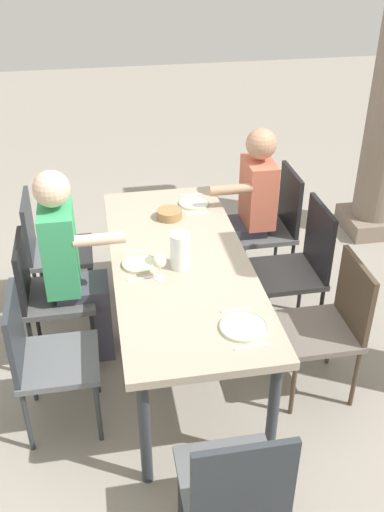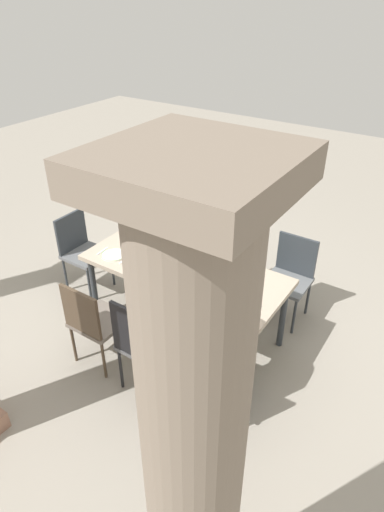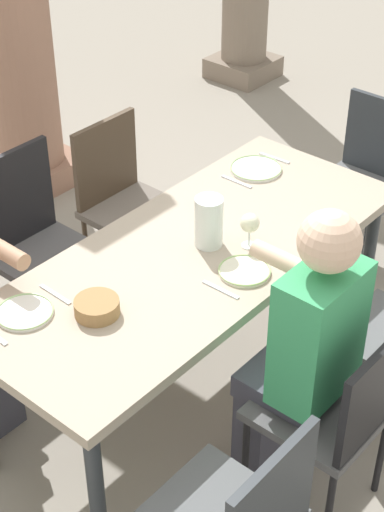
{
  "view_description": "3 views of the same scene",
  "coord_description": "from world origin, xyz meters",
  "px_view_note": "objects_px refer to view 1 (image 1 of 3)",
  "views": [
    {
      "loc": [
        2.91,
        -0.45,
        2.62
      ],
      "look_at": [
        -0.03,
        0.08,
        0.77
      ],
      "focal_mm": 40.58,
      "sensor_mm": 36.0,
      "label": 1
    },
    {
      "loc": [
        -1.99,
        2.86,
        3.07
      ],
      "look_at": [
        -0.06,
        -0.05,
        0.89
      ],
      "focal_mm": 30.86,
      "sensor_mm": 36.0,
      "label": 2
    },
    {
      "loc": [
        -2.11,
        -1.79,
        2.72
      ],
      "look_at": [
        -0.05,
        -0.03,
        0.79
      ],
      "focal_mm": 57.84,
      "sensor_mm": 36.0,
      "label": 3
    }
  ],
  "objects_px": {
    "chair_mid_south": "(46,290)",
    "bread_basket": "(169,214)",
    "wine_glass_1": "(159,262)",
    "water_pitcher": "(180,252)",
    "chair_west_north": "(273,221)",
    "chair_head_east": "(235,487)",
    "diner_woman_green": "(249,206)",
    "diner_man_white": "(72,263)",
    "chair_west_south": "(49,245)",
    "plate_0": "(194,203)",
    "chair_east_south": "(42,354)",
    "plate_1": "(139,264)",
    "plate_2": "(244,327)",
    "chair_east_north": "(332,320)",
    "chair_mid_north": "(300,263)",
    "dining_table": "(180,269)"
  },
  "relations": [
    {
      "from": "dining_table",
      "to": "wine_glass_1",
      "type": "distance_m",
      "value": 0.29
    },
    {
      "from": "chair_head_east",
      "to": "wine_glass_1",
      "type": "bearing_deg",
      "value": -173.27
    },
    {
      "from": "plate_1",
      "to": "plate_0",
      "type": "bearing_deg",
      "value": 147.77
    },
    {
      "from": "chair_mid_north",
      "to": "water_pitcher",
      "type": "xyz_separation_m",
      "value": [
        0.24,
        -0.85,
        0.32
      ]
    },
    {
      "from": "water_pitcher",
      "to": "chair_head_east",
      "type": "bearing_deg",
      "value": 0.47
    },
    {
      "from": "chair_west_north",
      "to": "bread_basket",
      "type": "height_order",
      "value": "chair_west_north"
    },
    {
      "from": "dining_table",
      "to": "diner_man_white",
      "type": "height_order",
      "value": "diner_man_white"
    },
    {
      "from": "chair_west_south",
      "to": "chair_head_east",
      "type": "relative_size",
      "value": 0.99
    },
    {
      "from": "chair_west_north",
      "to": "chair_mid_north",
      "type": "height_order",
      "value": "chair_mid_north"
    },
    {
      "from": "chair_east_south",
      "to": "plate_1",
      "type": "relative_size",
      "value": 4.22
    },
    {
      "from": "chair_west_south",
      "to": "chair_east_north",
      "type": "relative_size",
      "value": 1.0
    },
    {
      "from": "plate_1",
      "to": "diner_woman_green",
      "type": "bearing_deg",
      "value": 131.33
    },
    {
      "from": "plate_2",
      "to": "chair_head_east",
      "type": "bearing_deg",
      "value": -16.4
    },
    {
      "from": "plate_0",
      "to": "bread_basket",
      "type": "relative_size",
      "value": 1.27
    },
    {
      "from": "chair_west_south",
      "to": "chair_mid_north",
      "type": "distance_m",
      "value": 1.77
    },
    {
      "from": "chair_head_east",
      "to": "bread_basket",
      "type": "distance_m",
      "value": 1.98
    },
    {
      "from": "chair_mid_south",
      "to": "water_pitcher",
      "type": "bearing_deg",
      "value": 73.51
    },
    {
      "from": "dining_table",
      "to": "chair_head_east",
      "type": "distance_m",
      "value": 1.43
    },
    {
      "from": "diner_man_white",
      "to": "water_pitcher",
      "type": "relative_size",
      "value": 6.07
    },
    {
      "from": "chair_east_south",
      "to": "diner_woman_green",
      "type": "distance_m",
      "value": 1.89
    },
    {
      "from": "plate_2",
      "to": "bread_basket",
      "type": "relative_size",
      "value": 1.45
    },
    {
      "from": "diner_man_white",
      "to": "chair_west_south",
      "type": "bearing_deg",
      "value": -162.99
    },
    {
      "from": "chair_mid_south",
      "to": "diner_man_white",
      "type": "xyz_separation_m",
      "value": [
        0.0,
        0.18,
        0.18
      ]
    },
    {
      "from": "chair_mid_south",
      "to": "bread_basket",
      "type": "distance_m",
      "value": 0.96
    },
    {
      "from": "chair_west_north",
      "to": "chair_head_east",
      "type": "xyz_separation_m",
      "value": [
        2.18,
        -0.83,
        -0.03
      ]
    },
    {
      "from": "diner_woman_green",
      "to": "water_pitcher",
      "type": "bearing_deg",
      "value": -37.64
    },
    {
      "from": "chair_mid_south",
      "to": "plate_1",
      "type": "height_order",
      "value": "chair_mid_south"
    },
    {
      "from": "chair_mid_south",
      "to": "plate_0",
      "type": "relative_size",
      "value": 4.13
    },
    {
      "from": "dining_table",
      "to": "plate_2",
      "type": "relative_size",
      "value": 8.06
    },
    {
      "from": "dining_table",
      "to": "chair_mid_north",
      "type": "bearing_deg",
      "value": 101.25
    },
    {
      "from": "chair_mid_north",
      "to": "chair_mid_south",
      "type": "xyz_separation_m",
      "value": [
        0.0,
        -1.66,
        -0.02
      ]
    },
    {
      "from": "chair_west_north",
      "to": "diner_man_white",
      "type": "xyz_separation_m",
      "value": [
        0.6,
        -1.48,
        0.17
      ]
    },
    {
      "from": "dining_table",
      "to": "plate_2",
      "type": "xyz_separation_m",
      "value": [
        0.7,
        0.21,
        0.08
      ]
    },
    {
      "from": "wine_glass_1",
      "to": "water_pitcher",
      "type": "height_order",
      "value": "water_pitcher"
    },
    {
      "from": "chair_west_south",
      "to": "plate_1",
      "type": "height_order",
      "value": "chair_west_south"
    },
    {
      "from": "chair_mid_south",
      "to": "plate_1",
      "type": "relative_size",
      "value": 4.24
    },
    {
      "from": "chair_head_east",
      "to": "diner_woman_green",
      "type": "height_order",
      "value": "diner_woman_green"
    },
    {
      "from": "chair_east_north",
      "to": "bread_basket",
      "type": "distance_m",
      "value": 1.29
    },
    {
      "from": "plate_0",
      "to": "wine_glass_1",
      "type": "bearing_deg",
      "value": -22.08
    },
    {
      "from": "chair_east_north",
      "to": "plate_2",
      "type": "relative_size",
      "value": 3.62
    },
    {
      "from": "chair_mid_south",
      "to": "bread_basket",
      "type": "height_order",
      "value": "chair_mid_south"
    },
    {
      "from": "chair_west_south",
      "to": "diner_man_white",
      "type": "relative_size",
      "value": 0.67
    },
    {
      "from": "chair_west_south",
      "to": "chair_east_south",
      "type": "height_order",
      "value": "chair_west_south"
    },
    {
      "from": "wine_glass_1",
      "to": "diner_man_white",
      "type": "bearing_deg",
      "value": -123.93
    },
    {
      "from": "chair_west_south",
      "to": "plate_0",
      "type": "distance_m",
      "value": 1.08
    },
    {
      "from": "wine_glass_1",
      "to": "chair_west_north",
      "type": "bearing_deg",
      "value": 133.74
    },
    {
      "from": "plate_0",
      "to": "plate_1",
      "type": "relative_size",
      "value": 1.03
    },
    {
      "from": "chair_west_south",
      "to": "bread_basket",
      "type": "height_order",
      "value": "chair_west_south"
    },
    {
      "from": "chair_west_south",
      "to": "plate_1",
      "type": "distance_m",
      "value": 1.01
    },
    {
      "from": "chair_mid_south",
      "to": "bread_basket",
      "type": "bearing_deg",
      "value": 114.15
    }
  ]
}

